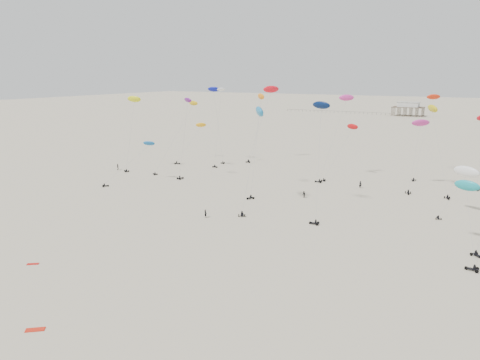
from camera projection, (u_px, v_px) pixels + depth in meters
The scene contains 27 objects.
ground_plane at pixel (369, 145), 197.48m from camera, with size 900.00×900.00×0.00m, color beige.
pavilion_main at pixel (408, 110), 329.11m from camera, with size 21.00×13.00×9.80m.
pier_fence at pixel (336, 112), 354.49m from camera, with size 80.20×0.20×1.50m.
rig_0 at pixel (429, 116), 135.12m from camera, with size 4.37×16.32×25.44m.
rig_1 at pixel (185, 132), 130.88m from camera, with size 4.25×5.40×23.02m.
rig_2 at pixel (183, 123), 142.63m from camera, with size 7.13×16.04×24.43m.
rig_3 at pixel (257, 133), 115.48m from camera, with size 5.76×14.05×25.29m.
rig_4 at pixel (435, 124), 116.38m from camera, with size 9.34×12.23×22.61m.
rig_5 at pixel (136, 155), 128.26m from camera, with size 7.96×14.83×16.31m.
rig_6 at pixel (418, 138), 120.58m from camera, with size 5.18×13.91×18.89m.
rig_7 at pixel (194, 136), 161.14m from camera, with size 3.84×16.05×17.15m.
rig_8 at pixel (267, 101), 158.95m from camera, with size 7.12×13.65×25.81m.
rig_9 at pixel (133, 110), 143.17m from camera, with size 5.07×7.94×22.94m.
rig_11 at pixel (218, 126), 149.14m from camera, with size 3.13×7.66×25.09m.
rig_12 at pixel (339, 120), 131.08m from camera, with size 6.53×13.81×24.52m.
rig_15 at pixel (464, 175), 98.84m from camera, with size 7.83×10.71×11.78m.
rig_16 at pixel (215, 102), 154.53m from camera, with size 7.50×4.20×25.31m.
rig_17 at pixel (468, 205), 78.28m from camera, with size 5.95×14.77×15.67m.
rig_18 at pixel (256, 129), 103.19m from camera, with size 5.20×15.17×23.13m.
rig_19 at pixel (346, 139), 133.82m from camera, with size 6.85×13.37×17.69m.
rig_20 at pixel (320, 134), 99.30m from camera, with size 7.71×15.78×25.47m.
spectator_0 at pixel (206, 217), 97.61m from camera, with size 0.74×0.51×2.02m, color black.
spectator_1 at pixel (304, 198), 113.07m from camera, with size 0.93×0.54×1.90m, color black.
spectator_2 at pixel (118, 170), 145.80m from camera, with size 1.30×0.70×2.20m, color black.
spectator_3 at pixel (360, 188), 122.71m from camera, with size 0.81×0.56×2.22m, color black.
grounded_kite_a at pixel (35, 330), 54.82m from camera, with size 2.20×0.90×0.08m, color red.
grounded_kite_b at pixel (33, 264), 73.71m from camera, with size 1.80×0.70×0.07m, color red.
Camera 1 is at (47.55, 2.38, 29.39)m, focal length 35.00 mm.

